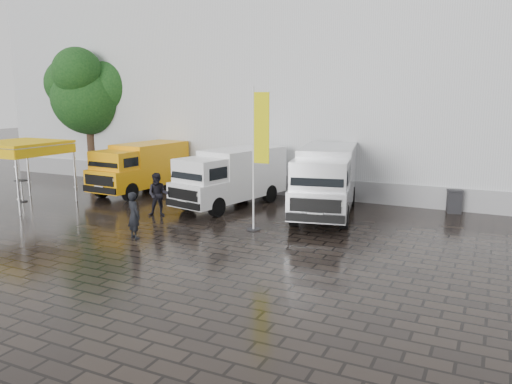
{
  "coord_description": "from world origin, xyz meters",
  "views": [
    {
      "loc": [
        8.81,
        -15.08,
        4.96
      ],
      "look_at": [
        0.42,
        2.2,
        1.25
      ],
      "focal_mm": 35.0,
      "sensor_mm": 36.0,
      "label": 1
    }
  ],
  "objects_px": {
    "van_yellow": "(140,169)",
    "van_white": "(231,178)",
    "van_silver": "(326,182)",
    "flagpole": "(258,151)",
    "cocktail_table": "(22,191)",
    "person_front": "(134,215)",
    "canopy_tent": "(20,146)",
    "person_tent": "(158,195)",
    "wheelie_bin": "(454,201)"
  },
  "relations": [
    {
      "from": "person_front",
      "to": "van_silver",
      "type": "bearing_deg",
      "value": -106.33
    },
    {
      "from": "van_silver",
      "to": "person_tent",
      "type": "relative_size",
      "value": 3.6
    },
    {
      "from": "flagpole",
      "to": "cocktail_table",
      "type": "height_order",
      "value": "flagpole"
    },
    {
      "from": "van_white",
      "to": "van_silver",
      "type": "height_order",
      "value": "van_silver"
    },
    {
      "from": "canopy_tent",
      "to": "cocktail_table",
      "type": "bearing_deg",
      "value": 146.64
    },
    {
      "from": "canopy_tent",
      "to": "cocktail_table",
      "type": "distance_m",
      "value": 2.37
    },
    {
      "from": "van_yellow",
      "to": "cocktail_table",
      "type": "xyz_separation_m",
      "value": [
        -3.73,
        -4.15,
        -0.75
      ]
    },
    {
      "from": "van_white",
      "to": "person_tent",
      "type": "xyz_separation_m",
      "value": [
        -1.84,
        -2.96,
        -0.38
      ]
    },
    {
      "from": "van_white",
      "to": "person_front",
      "type": "distance_m",
      "value": 6.14
    },
    {
      "from": "van_white",
      "to": "flagpole",
      "type": "height_order",
      "value": "flagpole"
    },
    {
      "from": "van_silver",
      "to": "flagpole",
      "type": "bearing_deg",
      "value": -124.93
    },
    {
      "from": "flagpole",
      "to": "van_silver",
      "type": "bearing_deg",
      "value": 66.87
    },
    {
      "from": "person_front",
      "to": "wheelie_bin",
      "type": "bearing_deg",
      "value": -115.33
    },
    {
      "from": "van_yellow",
      "to": "cocktail_table",
      "type": "distance_m",
      "value": 5.63
    },
    {
      "from": "van_silver",
      "to": "cocktail_table",
      "type": "height_order",
      "value": "van_silver"
    },
    {
      "from": "cocktail_table",
      "to": "person_tent",
      "type": "distance_m",
      "value": 7.6
    },
    {
      "from": "van_white",
      "to": "person_tent",
      "type": "bearing_deg",
      "value": -109.64
    },
    {
      "from": "flagpole",
      "to": "cocktail_table",
      "type": "xyz_separation_m",
      "value": [
        -12.34,
        -0.24,
        -2.46
      ]
    },
    {
      "from": "van_white",
      "to": "person_front",
      "type": "bearing_deg",
      "value": -82.83
    },
    {
      "from": "van_silver",
      "to": "canopy_tent",
      "type": "relative_size",
      "value": 1.95
    },
    {
      "from": "wheelie_bin",
      "to": "person_tent",
      "type": "bearing_deg",
      "value": -164.17
    },
    {
      "from": "van_white",
      "to": "wheelie_bin",
      "type": "relative_size",
      "value": 5.89
    },
    {
      "from": "van_yellow",
      "to": "person_tent",
      "type": "distance_m",
      "value": 5.3
    },
    {
      "from": "person_front",
      "to": "van_yellow",
      "type": "bearing_deg",
      "value": -31.01
    },
    {
      "from": "flagpole",
      "to": "person_tent",
      "type": "distance_m",
      "value": 5.21
    },
    {
      "from": "van_white",
      "to": "person_front",
      "type": "height_order",
      "value": "van_white"
    },
    {
      "from": "cocktail_table",
      "to": "person_tent",
      "type": "relative_size",
      "value": 0.58
    },
    {
      "from": "van_white",
      "to": "person_front",
      "type": "xyz_separation_m",
      "value": [
        -0.54,
        -6.1,
        -0.45
      ]
    },
    {
      "from": "cocktail_table",
      "to": "person_tent",
      "type": "bearing_deg",
      "value": 3.95
    },
    {
      "from": "van_yellow",
      "to": "flagpole",
      "type": "bearing_deg",
      "value": -20.94
    },
    {
      "from": "cocktail_table",
      "to": "person_front",
      "type": "height_order",
      "value": "person_front"
    },
    {
      "from": "van_yellow",
      "to": "canopy_tent",
      "type": "bearing_deg",
      "value": -120.06
    },
    {
      "from": "van_white",
      "to": "van_silver",
      "type": "distance_m",
      "value": 4.42
    },
    {
      "from": "van_silver",
      "to": "person_front",
      "type": "relative_size",
      "value": 3.9
    },
    {
      "from": "van_yellow",
      "to": "van_white",
      "type": "xyz_separation_m",
      "value": [
        5.68,
        -0.67,
        0.02
      ]
    },
    {
      "from": "van_silver",
      "to": "wheelie_bin",
      "type": "xyz_separation_m",
      "value": [
        4.87,
        2.82,
        -0.91
      ]
    },
    {
      "from": "van_yellow",
      "to": "van_silver",
      "type": "bearing_deg",
      "value": 1.0
    },
    {
      "from": "flagpole",
      "to": "cocktail_table",
      "type": "distance_m",
      "value": 12.59
    },
    {
      "from": "cocktail_table",
      "to": "van_white",
      "type": "bearing_deg",
      "value": 20.32
    },
    {
      "from": "van_silver",
      "to": "van_yellow",
      "type": "bearing_deg",
      "value": 165.71
    },
    {
      "from": "person_front",
      "to": "person_tent",
      "type": "xyz_separation_m",
      "value": [
        -1.3,
        3.13,
        0.07
      ]
    },
    {
      "from": "van_white",
      "to": "canopy_tent",
      "type": "relative_size",
      "value": 1.77
    },
    {
      "from": "van_white",
      "to": "canopy_tent",
      "type": "height_order",
      "value": "canopy_tent"
    },
    {
      "from": "van_silver",
      "to": "cocktail_table",
      "type": "distance_m",
      "value": 14.34
    },
    {
      "from": "wheelie_bin",
      "to": "flagpole",
      "type": "bearing_deg",
      "value": -147.82
    },
    {
      "from": "van_yellow",
      "to": "van_silver",
      "type": "xyz_separation_m",
      "value": [
        10.1,
        -0.44,
        0.15
      ]
    },
    {
      "from": "person_front",
      "to": "cocktail_table",
      "type": "bearing_deg",
      "value": 5.34
    },
    {
      "from": "van_white",
      "to": "wheelie_bin",
      "type": "distance_m",
      "value": 9.8
    },
    {
      "from": "van_yellow",
      "to": "wheelie_bin",
      "type": "relative_size",
      "value": 5.45
    },
    {
      "from": "van_yellow",
      "to": "person_tent",
      "type": "bearing_deg",
      "value": -39.88
    }
  ]
}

